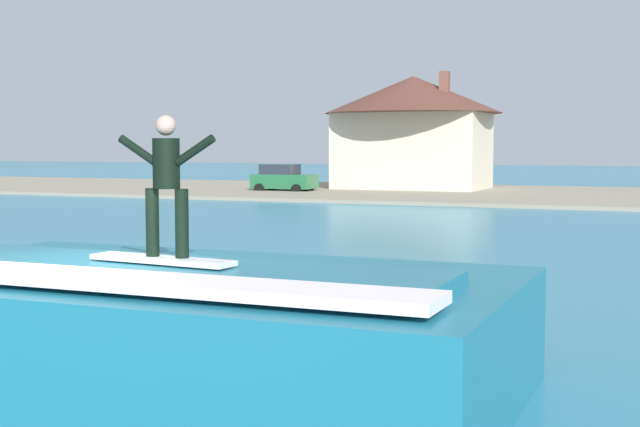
{
  "coord_description": "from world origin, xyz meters",
  "views": [
    {
      "loc": [
        6.76,
        -8.56,
        3.02
      ],
      "look_at": [
        1.14,
        4.81,
        1.9
      ],
      "focal_mm": 49.08,
      "sensor_mm": 36.0,
      "label": 1
    }
  ],
  "objects_px": {
    "wave_crest": "(187,329)",
    "car_near_shore": "(283,178)",
    "surfboard": "(162,260)",
    "surfer": "(166,178)",
    "house_with_chimney": "(413,122)"
  },
  "relations": [
    {
      "from": "wave_crest",
      "to": "car_near_shore",
      "type": "distance_m",
      "value": 45.32
    },
    {
      "from": "surfboard",
      "to": "surfer",
      "type": "height_order",
      "value": "surfer"
    },
    {
      "from": "wave_crest",
      "to": "surfer",
      "type": "xyz_separation_m",
      "value": [
        -0.05,
        -0.33,
        1.87
      ]
    },
    {
      "from": "surfboard",
      "to": "car_near_shore",
      "type": "relative_size",
      "value": 0.49
    },
    {
      "from": "car_near_shore",
      "to": "house_with_chimney",
      "type": "bearing_deg",
      "value": 39.59
    },
    {
      "from": "wave_crest",
      "to": "surfboard",
      "type": "xyz_separation_m",
      "value": [
        -0.1,
        -0.38,
        0.9
      ]
    },
    {
      "from": "surfboard",
      "to": "wave_crest",
      "type": "bearing_deg",
      "value": 75.03
    },
    {
      "from": "surfer",
      "to": "house_with_chimney",
      "type": "bearing_deg",
      "value": 103.35
    },
    {
      "from": "surfboard",
      "to": "house_with_chimney",
      "type": "distance_m",
      "value": 48.97
    },
    {
      "from": "wave_crest",
      "to": "car_near_shore",
      "type": "bearing_deg",
      "value": 113.71
    },
    {
      "from": "surfboard",
      "to": "surfer",
      "type": "xyz_separation_m",
      "value": [
        0.05,
        0.05,
        0.97
      ]
    },
    {
      "from": "wave_crest",
      "to": "house_with_chimney",
      "type": "distance_m",
      "value": 48.68
    },
    {
      "from": "surfboard",
      "to": "surfer",
      "type": "relative_size",
      "value": 1.16
    },
    {
      "from": "car_near_shore",
      "to": "house_with_chimney",
      "type": "relative_size",
      "value": 0.34
    },
    {
      "from": "wave_crest",
      "to": "surfer",
      "type": "relative_size",
      "value": 4.74
    }
  ]
}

